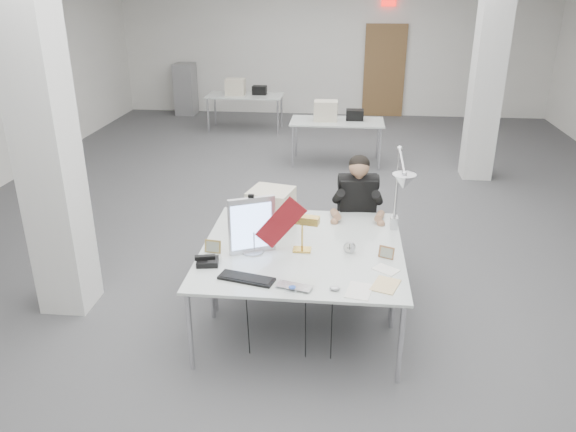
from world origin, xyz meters
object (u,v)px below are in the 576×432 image
(desk_main, at_px, (298,272))
(beige_monitor, at_px, (271,208))
(architect_lamp, at_px, (399,189))
(seated_person, at_px, (358,196))
(bankers_lamp, at_px, (302,233))
(laptop, at_px, (292,289))
(monitor, at_px, (252,225))
(desk_phone, at_px, (208,262))
(office_chair, at_px, (356,229))

(desk_main, bearing_deg, beige_monitor, 110.61)
(architect_lamp, bearing_deg, seated_person, 92.27)
(seated_person, bearing_deg, desk_main, -115.67)
(architect_lamp, bearing_deg, bankers_lamp, 177.80)
(laptop, height_order, beige_monitor, beige_monitor)
(monitor, relative_size, desk_phone, 2.84)
(desk_main, xyz_separation_m, office_chair, (0.50, 1.49, -0.24))
(monitor, relative_size, beige_monitor, 1.31)
(laptop, relative_size, bankers_lamp, 0.83)
(desk_main, xyz_separation_m, desk_phone, (-0.77, 0.04, 0.04))
(desk_phone, height_order, architect_lamp, architect_lamp)
(monitor, height_order, architect_lamp, architect_lamp)
(bankers_lamp, bearing_deg, laptop, -80.23)
(monitor, xyz_separation_m, bankers_lamp, (0.43, 0.07, -0.09))
(desk_phone, relative_size, beige_monitor, 0.46)
(seated_person, relative_size, desk_phone, 4.47)
(desk_main, relative_size, beige_monitor, 4.56)
(laptop, xyz_separation_m, bankers_lamp, (0.02, 0.71, 0.16))
(monitor, height_order, beige_monitor, monitor)
(desk_phone, bearing_deg, beige_monitor, 54.53)
(monitor, bearing_deg, architect_lamp, -7.38)
(monitor, bearing_deg, desk_phone, -166.44)
(desk_main, bearing_deg, bankers_lamp, 89.64)
(laptop, bearing_deg, architect_lamp, 64.65)
(desk_main, height_order, seated_person, seated_person)
(seated_person, xyz_separation_m, monitor, (-0.93, -1.12, 0.11))
(desk_main, height_order, laptop, laptop)
(monitor, xyz_separation_m, laptop, (0.42, -0.64, -0.25))
(desk_main, xyz_separation_m, beige_monitor, (-0.34, 0.91, 0.20))
(office_chair, distance_m, bankers_lamp, 1.28)
(seated_person, xyz_separation_m, desk_phone, (-1.28, -1.39, -0.12))
(seated_person, relative_size, monitor, 1.57)
(desk_phone, distance_m, architect_lamp, 1.82)
(desk_main, height_order, office_chair, office_chair)
(desk_phone, bearing_deg, office_chair, 39.45)
(seated_person, bearing_deg, architect_lamp, -70.48)
(bankers_lamp, distance_m, beige_monitor, 0.63)
(desk_phone, bearing_deg, laptop, -34.71)
(office_chair, relative_size, seated_person, 1.24)
(seated_person, distance_m, monitor, 1.46)
(seated_person, height_order, monitor, seated_person)
(seated_person, distance_m, beige_monitor, 1.00)
(seated_person, relative_size, architect_lamp, 0.82)
(office_chair, bearing_deg, desk_phone, -137.89)
(bankers_lamp, height_order, beige_monitor, beige_monitor)
(desk_main, height_order, monitor, monitor)
(desk_main, bearing_deg, laptop, -92.95)
(seated_person, distance_m, desk_phone, 1.89)
(office_chair, bearing_deg, bankers_lamp, -120.86)
(office_chair, relative_size, desk_phone, 5.52)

